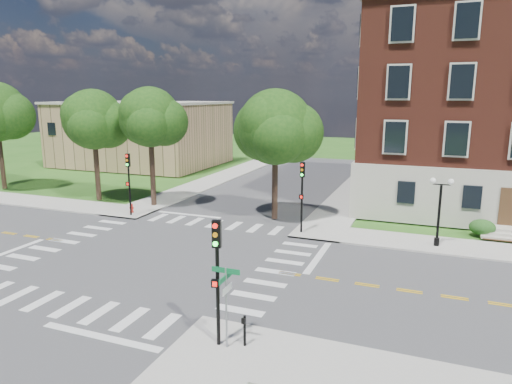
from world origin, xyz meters
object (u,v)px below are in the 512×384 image
(push_button_post, at_px, (244,329))
(traffic_signal_ne, at_px, (302,188))
(traffic_signal_se, at_px, (217,267))
(fire_hydrant, at_px, (132,208))
(traffic_signal_nw, at_px, (129,176))
(street_sign_pole, at_px, (226,292))
(twin_lamp_west, at_px, (439,208))

(push_button_post, bearing_deg, traffic_signal_ne, 97.53)
(traffic_signal_se, height_order, fire_hydrant, traffic_signal_se)
(traffic_signal_nw, relative_size, street_sign_pole, 1.55)
(twin_lamp_west, height_order, push_button_post, twin_lamp_west)
(traffic_signal_ne, distance_m, fire_hydrant, 14.24)
(twin_lamp_west, relative_size, fire_hydrant, 5.64)
(traffic_signal_se, height_order, push_button_post, traffic_signal_se)
(push_button_post, bearing_deg, traffic_signal_nw, 137.37)
(traffic_signal_se, xyz_separation_m, traffic_signal_ne, (-1.00, 14.94, 0.00))
(traffic_signal_ne, bearing_deg, push_button_post, -82.47)
(traffic_signal_ne, relative_size, traffic_signal_nw, 1.00)
(traffic_signal_ne, height_order, push_button_post, traffic_signal_ne)
(twin_lamp_west, height_order, fire_hydrant, twin_lamp_west)
(traffic_signal_nw, xyz_separation_m, street_sign_pole, (14.95, -14.60, -0.88))
(twin_lamp_west, xyz_separation_m, street_sign_pole, (-7.21, -15.29, -0.21))
(traffic_signal_se, xyz_separation_m, push_button_post, (0.94, 0.26, -2.39))
(traffic_signal_se, xyz_separation_m, twin_lamp_west, (7.59, 15.24, -0.66))
(traffic_signal_nw, bearing_deg, fire_hydrant, 121.13)
(twin_lamp_west, distance_m, push_button_post, 16.47)
(traffic_signal_ne, bearing_deg, fire_hydrant, 178.90)
(twin_lamp_west, bearing_deg, traffic_signal_ne, -178.01)
(fire_hydrant, bearing_deg, traffic_signal_ne, -1.10)
(traffic_signal_se, bearing_deg, push_button_post, 15.36)
(street_sign_pole, xyz_separation_m, fire_hydrant, (-15.35, 15.26, -1.84))
(street_sign_pole, distance_m, push_button_post, 1.65)
(traffic_signal_ne, xyz_separation_m, twin_lamp_west, (8.58, 0.30, -0.66))
(traffic_signal_se, bearing_deg, traffic_signal_nw, 135.06)
(traffic_signal_se, relative_size, street_sign_pole, 1.55)
(traffic_signal_ne, relative_size, push_button_post, 4.00)
(twin_lamp_west, xyz_separation_m, push_button_post, (-6.64, -14.98, -1.73))
(push_button_post, relative_size, fire_hydrant, 1.60)
(traffic_signal_se, distance_m, street_sign_pole, 0.96)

